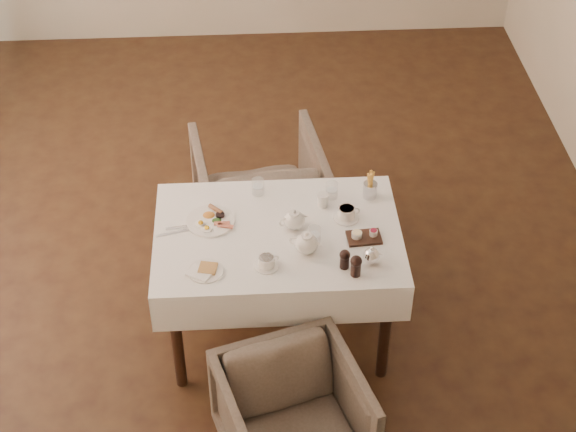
% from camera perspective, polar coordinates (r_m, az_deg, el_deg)
% --- Properties ---
extents(table, '(1.28, 0.88, 0.75)m').
position_cam_1_polar(table, '(4.63, -0.66, -2.14)').
color(table, black).
rests_on(table, ground).
extents(armchair_near, '(0.81, 0.82, 0.60)m').
position_cam_1_polar(armchair_near, '(4.32, 0.33, -13.07)').
color(armchair_near, '#4E4539').
rests_on(armchair_near, ground).
extents(armchair_far, '(0.86, 0.88, 0.71)m').
position_cam_1_polar(armchair_far, '(5.45, -1.86, 1.52)').
color(armchair_far, '#4E4539').
rests_on(armchair_far, ground).
extents(breakfast_plate, '(0.26, 0.26, 0.03)m').
position_cam_1_polar(breakfast_plate, '(4.63, -5.00, -0.26)').
color(breakfast_plate, white).
rests_on(breakfast_plate, table).
extents(side_plate, '(0.19, 0.17, 0.02)m').
position_cam_1_polar(side_plate, '(4.35, -5.42, -3.57)').
color(side_plate, white).
rests_on(side_plate, table).
extents(teapot_centre, '(0.18, 0.15, 0.12)m').
position_cam_1_polar(teapot_centre, '(4.54, 0.40, -0.21)').
color(teapot_centre, white).
rests_on(teapot_centre, table).
extents(teapot_front, '(0.20, 0.17, 0.13)m').
position_cam_1_polar(teapot_front, '(4.40, 1.20, -1.72)').
color(teapot_front, white).
rests_on(teapot_front, table).
extents(creamer, '(0.08, 0.08, 0.07)m').
position_cam_1_polar(creamer, '(4.70, 2.27, 1.06)').
color(creamer, white).
rests_on(creamer, table).
extents(teacup_near, '(0.12, 0.12, 0.06)m').
position_cam_1_polar(teacup_near, '(4.35, -1.40, -3.00)').
color(teacup_near, white).
rests_on(teacup_near, table).
extents(teacup_far, '(0.14, 0.14, 0.07)m').
position_cam_1_polar(teacup_far, '(4.63, 3.80, 0.16)').
color(teacup_far, white).
rests_on(teacup_far, table).
extents(glass_left, '(0.07, 0.07, 0.09)m').
position_cam_1_polar(glass_left, '(4.77, -1.95, 1.92)').
color(glass_left, silver).
rests_on(glass_left, table).
extents(glass_mid, '(0.07, 0.07, 0.09)m').
position_cam_1_polar(glass_mid, '(4.47, 1.73, -1.22)').
color(glass_mid, silver).
rests_on(glass_mid, table).
extents(glass_right, '(0.07, 0.07, 0.09)m').
position_cam_1_polar(glass_right, '(4.75, 2.85, 1.67)').
color(glass_right, silver).
rests_on(glass_right, table).
extents(condiment_board, '(0.18, 0.13, 0.04)m').
position_cam_1_polar(condiment_board, '(4.52, 4.92, -1.32)').
color(condiment_board, black).
rests_on(condiment_board, table).
extents(pepper_mill_left, '(0.06, 0.06, 0.11)m').
position_cam_1_polar(pepper_mill_left, '(4.33, 3.68, -2.79)').
color(pepper_mill_left, black).
rests_on(pepper_mill_left, table).
extents(pepper_mill_right, '(0.07, 0.07, 0.12)m').
position_cam_1_polar(pepper_mill_right, '(4.30, 4.41, -3.22)').
color(pepper_mill_right, black).
rests_on(pepper_mill_right, table).
extents(silver_pot, '(0.11, 0.09, 0.11)m').
position_cam_1_polar(silver_pot, '(4.37, 5.43, -2.51)').
color(silver_pot, white).
rests_on(silver_pot, table).
extents(fries_cup, '(0.08, 0.08, 0.16)m').
position_cam_1_polar(fries_cup, '(4.75, 5.34, 1.92)').
color(fries_cup, silver).
rests_on(fries_cup, table).
extents(cutlery_fork, '(0.21, 0.04, 0.00)m').
position_cam_1_polar(cutlery_fork, '(4.62, -6.66, -0.68)').
color(cutlery_fork, silver).
rests_on(cutlery_fork, table).
extents(cutlery_knife, '(0.20, 0.06, 0.00)m').
position_cam_1_polar(cutlery_knife, '(4.59, -7.32, -1.07)').
color(cutlery_knife, silver).
rests_on(cutlery_knife, table).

